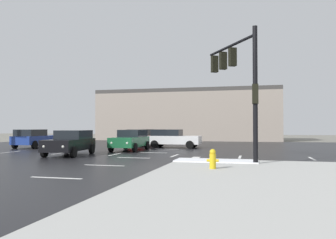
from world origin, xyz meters
TOP-DOWN VIEW (x-y plane):
  - ground_plane at (0.00, 0.00)m, footprint 120.00×120.00m
  - road_asphalt at (0.00, 0.00)m, footprint 44.00×44.00m
  - snow_strip_curbside at (5.00, -4.00)m, footprint 4.00×1.60m
  - lane_markings at (1.20, -1.38)m, footprint 36.15×36.15m
  - traffic_signal_mast at (6.07, -3.35)m, footprint 2.70×4.18m
  - fire_hydrant at (5.17, -6.99)m, footprint 0.48×0.26m
  - strip_building_background at (-1.83, 25.38)m, footprint 24.23×8.00m
  - sedan_black at (-4.52, -1.21)m, footprint 2.45×4.68m
  - sedan_red at (-3.17, 9.30)m, footprint 2.29×4.64m
  - sedan_blue at (-11.64, 4.97)m, footprint 2.23×4.62m
  - sedan_green at (-2.30, 3.74)m, footprint 2.10×4.57m
  - sedan_white at (0.01, 7.86)m, footprint 4.57×2.10m

SIDE VIEW (x-z plane):
  - ground_plane at x=0.00m, z-range 0.00..0.00m
  - road_asphalt at x=0.00m, z-range 0.00..0.02m
  - lane_markings at x=1.20m, z-range 0.02..0.03m
  - snow_strip_curbside at x=5.00m, z-range 0.14..0.20m
  - fire_hydrant at x=5.17m, z-range 0.14..0.93m
  - sedan_black at x=-4.52m, z-range 0.06..1.64m
  - sedan_red at x=-3.17m, z-range 0.06..1.64m
  - sedan_blue at x=-11.64m, z-range 0.06..1.64m
  - sedan_green at x=-2.30m, z-range 0.06..1.64m
  - sedan_white at x=0.01m, z-range 0.06..1.64m
  - strip_building_background at x=-1.83m, z-range 0.00..6.81m
  - traffic_signal_mast at x=6.07m, z-range 1.30..7.65m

